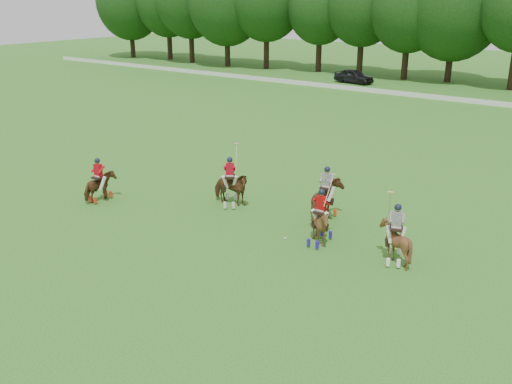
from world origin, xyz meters
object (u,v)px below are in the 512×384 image
Objects in this scene: polo_red_b at (230,188)px; car_left at (354,76)px; polo_stripe_b at (395,242)px; polo_ball at (285,238)px; polo_red_a at (100,186)px; polo_stripe_a at (326,201)px; polo_red_c at (320,224)px.

car_left is at bearing 108.92° from polo_red_b.
polo_stripe_b is 4.43m from polo_ball.
car_left is 39.41m from polo_red_b.
polo_red_a is at bearing -171.05° from polo_stripe_b.
polo_red_b is at bearing -168.86° from polo_stripe_a.
polo_stripe_a is at bearing 82.95° from polo_ball.
polo_stripe_a is at bearing 11.14° from polo_red_b.
polo_stripe_a is (9.85, 4.10, 0.17)m from polo_red_a.
polo_stripe_b is at bearing -6.89° from polo_red_b.
polo_red_b is at bearing -152.36° from car_left.
polo_stripe_a is at bearing -145.83° from car_left.
polo_ball is at bearing -170.69° from polo_stripe_b.
polo_stripe_b reaches higher than polo_red_a.
polo_stripe_a is 2.79m from polo_ball.
polo_red_a is 0.74× the size of polo_red_b.
polo_red_c reaches higher than polo_ball.
polo_stripe_b is at bearing -142.20° from car_left.
car_left is 42.56m from polo_ball.
polo_ball is at bearing 8.79° from polo_red_a.
polo_ball is at bearing -160.16° from polo_red_c.
polo_red_b reaches higher than polo_ball.
polo_red_c reaches higher than polo_stripe_b.
polo_red_b is at bearing 157.60° from polo_ball.
car_left reaches higher than polo_ball.
polo_red_a is at bearing -160.83° from car_left.
polo_ball is (4.21, -1.74, -0.78)m from polo_red_b.
polo_red_b reaches higher than polo_red_a.
polo_red_a is 0.75× the size of polo_stripe_b.
car_left is 1.81× the size of polo_stripe_a.
polo_stripe_a reaches higher than polo_ball.
polo_red_a reaches higher than car_left.
polo_red_a is 23.40× the size of polo_ball.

